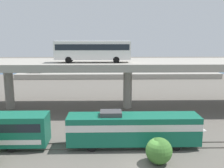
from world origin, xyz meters
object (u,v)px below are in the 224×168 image
at_px(parked_car_6, 63,69).
at_px(parked_car_1, 35,70).
at_px(parked_car_0, 170,69).
at_px(parked_car_5, 180,68).
at_px(train_locomotive, 140,128).
at_px(transit_bus_on_overpass, 93,50).
at_px(parked_car_3, 189,69).
at_px(parked_car_4, 46,69).
at_px(parked_car_2, 74,68).

bearing_deg(parked_car_6, parked_car_1, 11.17).
relative_size(parked_car_0, parked_car_5, 1.10).
bearing_deg(parked_car_0, parked_car_6, -178.59).
distance_m(train_locomotive, transit_bus_on_overpass, 16.95).
distance_m(transit_bus_on_overpass, parked_car_5, 48.41).
distance_m(parked_car_3, parked_car_4, 44.39).
height_order(parked_car_2, parked_car_4, same).
distance_m(parked_car_0, parked_car_1, 41.30).
xyz_separation_m(parked_car_4, parked_car_5, (42.53, 2.00, 0.00)).
bearing_deg(transit_bus_on_overpass, parked_car_6, 106.68).
bearing_deg(parked_car_0, parked_car_4, 179.50).
distance_m(parked_car_4, parked_car_6, 5.69).
relative_size(parked_car_2, parked_car_4, 1.08).
bearing_deg(parked_car_4, train_locomotive, 113.52).
distance_m(parked_car_1, parked_car_3, 46.82).
distance_m(transit_bus_on_overpass, parked_car_2, 41.22).
distance_m(parked_car_2, parked_car_5, 33.95).
xyz_separation_m(parked_car_5, parked_car_6, (-36.95, -3.16, -0.00)).
xyz_separation_m(parked_car_2, parked_car_6, (-3.00, -2.66, -0.00)).
xyz_separation_m(train_locomotive, parked_car_4, (-22.55, 51.80, 0.10)).
xyz_separation_m(train_locomotive, parked_car_2, (-13.97, 53.30, 0.10)).
xyz_separation_m(train_locomotive, parked_car_3, (21.83, 50.76, 0.10)).
distance_m(parked_car_3, parked_car_6, 38.80).
distance_m(train_locomotive, parked_car_6, 53.41).
bearing_deg(parked_car_3, train_locomotive, 66.73).
bearing_deg(parked_car_5, parked_car_0, -147.76).
relative_size(train_locomotive, parked_car_5, 3.71).
relative_size(parked_car_3, parked_car_6, 1.09).
bearing_deg(parked_car_6, transit_bus_on_overpass, 106.68).
relative_size(transit_bus_on_overpass, parked_car_0, 2.56).
bearing_deg(train_locomotive, parked_car_4, 113.52).
xyz_separation_m(parked_car_0, parked_car_5, (3.71, 2.34, -0.00)).
distance_m(parked_car_2, parked_car_4, 8.71).
xyz_separation_m(parked_car_1, parked_car_2, (11.00, 4.23, 0.00)).
xyz_separation_m(parked_car_0, parked_car_3, (5.57, -0.69, -0.00)).
relative_size(parked_car_3, parked_car_4, 1.06).
distance_m(parked_car_1, parked_car_6, 8.15).
bearing_deg(parked_car_4, parked_car_5, -177.30).
bearing_deg(parked_car_1, parked_car_0, 3.32).
relative_size(parked_car_1, parked_car_4, 1.01).
distance_m(transit_bus_on_overpass, parked_car_4, 42.36).
distance_m(transit_bus_on_overpass, parked_car_0, 44.53).
height_order(transit_bus_on_overpass, parked_car_5, transit_bus_on_overpass).
bearing_deg(train_locomotive, parked_car_2, 104.68).
height_order(parked_car_3, parked_car_5, same).
xyz_separation_m(transit_bus_on_overpass, parked_car_1, (-19.07, 35.39, -8.00)).
relative_size(transit_bus_on_overpass, parked_car_6, 2.95).
height_order(parked_car_1, parked_car_3, same).
relative_size(transit_bus_on_overpass, parked_car_2, 2.66).
xyz_separation_m(parked_car_0, parked_car_6, (-33.24, -0.82, -0.00)).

